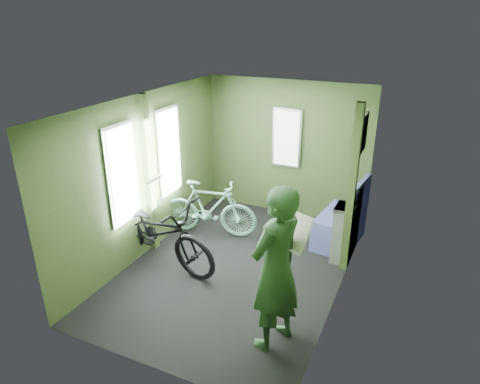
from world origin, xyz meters
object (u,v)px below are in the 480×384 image
object	(u,v)px
bicycle_black	(160,264)
passenger	(276,269)
waste_box	(343,233)
bench_seat	(341,225)
bicycle_mint	(210,234)

from	to	relation	value
bicycle_black	passenger	bearing A→B (deg)	-100.33
waste_box	bench_seat	world-z (taller)	bench_seat
passenger	waste_box	distance (m)	2.02
passenger	waste_box	size ratio (longest dim) A/B	2.15
bicycle_black	waste_box	distance (m)	2.61
bicycle_mint	passenger	size ratio (longest dim) A/B	0.84
bicycle_black	bench_seat	bearing A→B (deg)	-42.10
bench_seat	passenger	bearing A→B (deg)	-87.22
bicycle_black	bicycle_mint	world-z (taller)	bicycle_black
passenger	bench_seat	bearing A→B (deg)	-163.24
passenger	bicycle_mint	bearing A→B (deg)	-114.99
bicycle_black	waste_box	xyz separation A→B (m)	(2.29, 1.17, 0.42)
waste_box	bench_seat	size ratio (longest dim) A/B	0.82
bicycle_mint	bench_seat	world-z (taller)	bench_seat
bicycle_black	bicycle_mint	size ratio (longest dim) A/B	1.31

